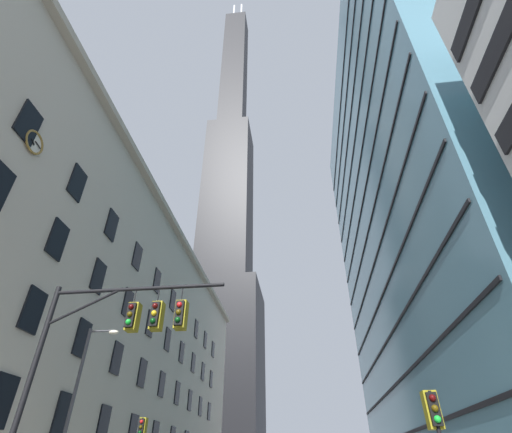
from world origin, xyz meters
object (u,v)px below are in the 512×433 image
object	(u,v)px
traffic_signal_mast	(120,335)
traffic_light_near_right	(434,416)
traffic_light_far_left	(141,432)
street_lamppost	(79,392)

from	to	relation	value
traffic_signal_mast	traffic_light_near_right	bearing A→B (deg)	1.53
traffic_light_near_right	traffic_light_far_left	bearing A→B (deg)	140.19
traffic_light_near_right	traffic_light_far_left	distance (m)	17.62
traffic_light_near_right	traffic_light_far_left	size ratio (longest dim) A/B	0.85
traffic_light_near_right	street_lamppost	distance (m)	16.82
traffic_signal_mast	traffic_light_far_left	bearing A→B (deg)	105.90
traffic_light_far_left	street_lamppost	world-z (taller)	street_lamppost
traffic_light_near_right	traffic_light_far_left	world-z (taller)	traffic_light_far_left
traffic_signal_mast	traffic_light_far_left	distance (m)	12.20
traffic_signal_mast	traffic_light_near_right	size ratio (longest dim) A/B	2.21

